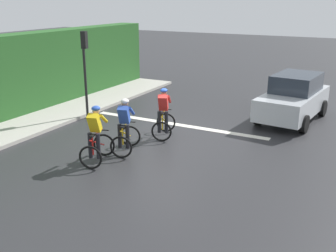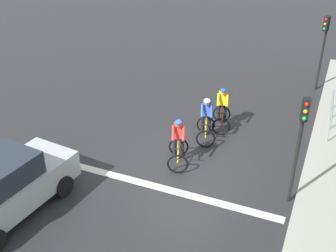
{
  "view_description": "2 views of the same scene",
  "coord_description": "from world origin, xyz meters",
  "px_view_note": "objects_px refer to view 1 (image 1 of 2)",
  "views": [
    {
      "loc": [
        -6.41,
        11.31,
        4.51
      ],
      "look_at": [
        -0.93,
        1.02,
        0.78
      ],
      "focal_mm": 42.82,
      "sensor_mm": 36.0,
      "label": 1
    },
    {
      "loc": [
        3.99,
        -10.72,
        7.88
      ],
      "look_at": [
        -0.65,
        0.15,
        1.24
      ],
      "focal_mm": 44.94,
      "sensor_mm": 36.0,
      "label": 2
    }
  ],
  "objects_px": {
    "cyclist_lead": "(96,136)",
    "traffic_light_near_crossing": "(85,61)",
    "car_silver": "(294,98)",
    "cyclist_mid": "(164,114)",
    "cyclist_second": "(125,128)"
  },
  "relations": [
    {
      "from": "cyclist_lead",
      "to": "traffic_light_near_crossing",
      "type": "relative_size",
      "value": 0.5
    },
    {
      "from": "car_silver",
      "to": "cyclist_lead",
      "type": "bearing_deg",
      "value": 59.9
    },
    {
      "from": "cyclist_mid",
      "to": "car_silver",
      "type": "distance_m",
      "value": 5.35
    },
    {
      "from": "car_silver",
      "to": "traffic_light_near_crossing",
      "type": "relative_size",
      "value": 1.27
    },
    {
      "from": "cyclist_mid",
      "to": "car_silver",
      "type": "relative_size",
      "value": 0.39
    },
    {
      "from": "cyclist_mid",
      "to": "cyclist_second",
      "type": "bearing_deg",
      "value": 79.61
    },
    {
      "from": "car_silver",
      "to": "traffic_light_near_crossing",
      "type": "bearing_deg",
      "value": 26.3
    },
    {
      "from": "cyclist_second",
      "to": "cyclist_lead",
      "type": "bearing_deg",
      "value": 75.67
    },
    {
      "from": "car_silver",
      "to": "traffic_light_near_crossing",
      "type": "height_order",
      "value": "traffic_light_near_crossing"
    },
    {
      "from": "traffic_light_near_crossing",
      "to": "cyclist_lead",
      "type": "bearing_deg",
      "value": 131.87
    },
    {
      "from": "cyclist_lead",
      "to": "cyclist_mid",
      "type": "xyz_separation_m",
      "value": [
        -0.6,
        -2.87,
        0.0
      ]
    },
    {
      "from": "cyclist_lead",
      "to": "cyclist_second",
      "type": "distance_m",
      "value": 1.08
    },
    {
      "from": "traffic_light_near_crossing",
      "to": "cyclist_mid",
      "type": "bearing_deg",
      "value": 171.1
    },
    {
      "from": "car_silver",
      "to": "cyclist_mid",
      "type": "bearing_deg",
      "value": 50.02
    },
    {
      "from": "cyclist_lead",
      "to": "traffic_light_near_crossing",
      "type": "distance_m",
      "value": 4.84
    }
  ]
}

